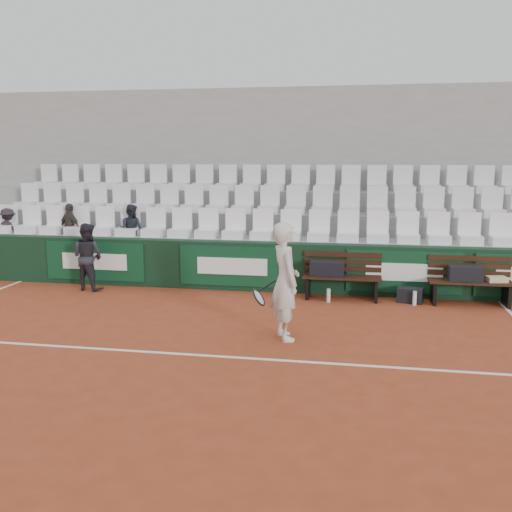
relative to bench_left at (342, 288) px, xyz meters
The scene contains 23 objects.
ground 4.10m from the bench_left, 119.61° to the right, with size 80.00×80.00×0.00m, color #9B3F23.
court_baseline 4.10m from the bench_left, 119.61° to the right, with size 18.00×0.06×0.01m, color white.
back_barrier 2.02m from the bench_left, 167.59° to the left, with size 18.00×0.34×1.00m.
grandstand_tier_front 2.30m from the bench_left, 152.27° to the left, with size 18.00×0.95×1.00m, color gray.
grandstand_tier_mid 2.90m from the bench_left, 135.14° to the left, with size 18.00×0.95×1.45m, color gray.
grandstand_tier_back 3.66m from the bench_left, 124.32° to the left, with size 18.00×0.95×1.90m, color #969693.
grandstand_rear_wall 4.57m from the bench_left, 119.42° to the left, with size 18.00×0.30×4.40m, color gray.
seat_row_front 2.46m from the bench_left, 156.29° to the left, with size 11.90×0.44×0.63m, color white.
seat_row_mid 3.14m from the bench_left, 137.74° to the left, with size 11.90×0.44×0.63m, color silver.
seat_row_back 3.98m from the bench_left, 125.96° to the left, with size 11.90×0.44×0.63m, color silver.
bench_left is the anchor object (origin of this frame).
bench_right 2.36m from the bench_left, ahead, with size 1.50×0.56×0.45m, color #321B0F.
sports_bag_left 0.46m from the bench_left, behind, with size 0.65×0.28×0.28m, color black.
sports_bag_right 2.29m from the bench_left, ahead, with size 0.60×0.28×0.28m, color black.
towel 2.83m from the bench_left, ahead, with size 0.34×0.25×0.10m, color #D3C188.
sports_bag_ground 1.29m from the bench_left, ahead, with size 0.46×0.28×0.28m, color black.
water_bottle_near 0.40m from the bench_left, 127.36° to the right, with size 0.07×0.07×0.26m, color silver.
water_bottle_far 1.38m from the bench_left, 10.19° to the right, with size 0.07×0.07×0.26m, color silver.
tennis_player 2.79m from the bench_left, 106.53° to the right, with size 0.82×0.77×1.77m.
ball_kid 5.20m from the bench_left, behind, with size 0.67×0.53×1.39m, color black.
spectator_a 7.82m from the bench_left, behind, with size 0.65×0.37×1.00m, color black.
spectator_b 6.32m from the bench_left, behind, with size 0.66×0.28×1.13m, color #342F2A.
spectator_c 4.94m from the bench_left, 168.60° to the left, with size 0.55×0.43×1.14m, color #1E232D.
Camera 1 is at (2.30, -7.30, 2.74)m, focal length 40.00 mm.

